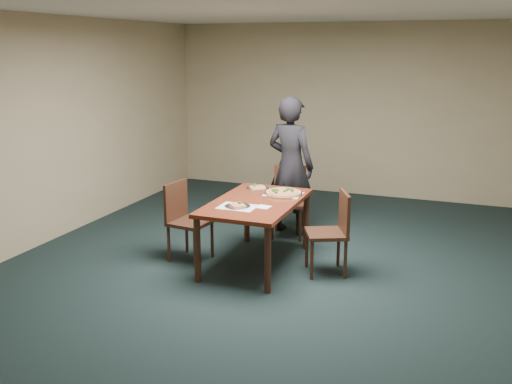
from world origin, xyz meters
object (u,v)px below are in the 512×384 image
(dining_table, at_px, (256,209))
(slice_plate_near, at_px, (238,206))
(chair_far, at_px, (289,197))
(slice_plate_far, at_px, (257,188))
(chair_left, at_px, (184,216))
(chair_right, at_px, (333,228))
(pizza_pan, at_px, (283,192))
(diner, at_px, (291,166))

(dining_table, height_order, slice_plate_near, slice_plate_near)
(chair_far, xyz_separation_m, slice_plate_far, (-0.21, -0.62, 0.25))
(dining_table, relative_size, chair_far, 1.65)
(chair_left, height_order, chair_right, same)
(dining_table, bearing_deg, slice_plate_near, -107.07)
(dining_table, relative_size, slice_plate_near, 5.36)
(chair_right, relative_size, pizza_pan, 2.04)
(chair_right, relative_size, slice_plate_near, 3.25)
(chair_far, height_order, diner, diner)
(chair_far, relative_size, pizza_pan, 2.04)
(chair_left, distance_m, diner, 1.67)
(chair_far, bearing_deg, dining_table, -101.77)
(chair_far, relative_size, chair_right, 1.00)
(dining_table, bearing_deg, chair_right, 4.31)
(diner, distance_m, slice_plate_near, 1.58)
(chair_far, bearing_deg, chair_left, -134.86)
(slice_plate_near, bearing_deg, chair_far, 85.55)
(chair_right, bearing_deg, slice_plate_near, -93.77)
(diner, relative_size, slice_plate_far, 6.46)
(chair_right, bearing_deg, diner, -168.68)
(chair_left, bearing_deg, diner, -24.06)
(chair_left, relative_size, slice_plate_near, 3.25)
(chair_right, bearing_deg, slice_plate_far, -138.46)
(slice_plate_near, height_order, slice_plate_far, slice_plate_near)
(chair_far, bearing_deg, slice_plate_far, -119.25)
(chair_far, distance_m, diner, 0.41)
(pizza_pan, distance_m, slice_plate_far, 0.41)
(dining_table, height_order, slice_plate_far, slice_plate_far)
(dining_table, height_order, chair_right, chair_right)
(dining_table, xyz_separation_m, chair_far, (0.02, 1.15, -0.14))
(chair_right, xyz_separation_m, pizza_pan, (-0.68, 0.31, 0.26))
(chair_left, xyz_separation_m, diner, (0.84, 1.39, 0.39))
(chair_far, distance_m, chair_left, 1.53)
(dining_table, bearing_deg, pizza_pan, 62.91)
(chair_left, xyz_separation_m, slice_plate_near, (0.75, -0.18, 0.25))
(diner, height_order, pizza_pan, diner)
(chair_far, relative_size, diner, 0.50)
(diner, distance_m, pizza_pan, 0.91)
(pizza_pan, bearing_deg, dining_table, -117.09)
(pizza_pan, xyz_separation_m, slice_plate_near, (-0.29, -0.68, -0.01))
(dining_table, height_order, pizza_pan, pizza_pan)
(chair_left, height_order, diner, diner)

